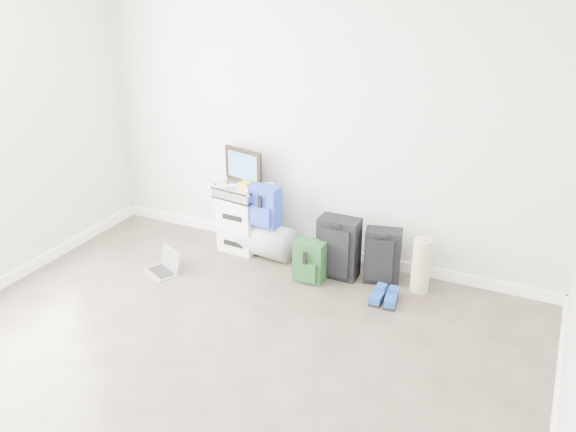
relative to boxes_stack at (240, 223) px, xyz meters
The scene contains 14 objects.
ground 2.38m from the boxes_stack, 72.26° to the right, with size 5.00×5.00×0.00m, color #362E27.
room_envelope 2.76m from the boxes_stack, 72.12° to the right, with size 4.52×5.02×2.71m.
boxes_stack is the anchor object (origin of this frame).
briefcase 0.33m from the boxes_stack, 90.00° to the right, with size 0.42×0.31×0.12m, color #B2B2B7.
painting 0.57m from the boxes_stack, 90.00° to the left, with size 0.44×0.13×0.33m.
drone 0.43m from the boxes_stack, 14.04° to the right, with size 0.49×0.49×0.05m.
duffel_bag 0.32m from the boxes_stack, ahead, with size 0.33×0.33×0.54m, color gray.
blue_backpack 0.39m from the boxes_stack, ahead, with size 0.29×0.22×0.39m.
large_suitcase 1.06m from the boxes_stack, ahead, with size 0.36×0.24×0.56m.
green_backpack 0.91m from the boxes_stack, 18.30° to the right, with size 0.27×0.20×0.38m.
carry_on 1.45m from the boxes_stack, ahead, with size 0.35×0.27×0.50m.
shoes 1.64m from the boxes_stack, 12.53° to the right, with size 0.23×0.26×0.08m.
rolled_rug 1.79m from the boxes_stack, ahead, with size 0.16×0.16×0.48m, color tan.
laptop 0.84m from the boxes_stack, 119.52° to the right, with size 0.37×0.33×0.21m.
Camera 1 is at (2.00, -2.42, 2.73)m, focal length 38.00 mm.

